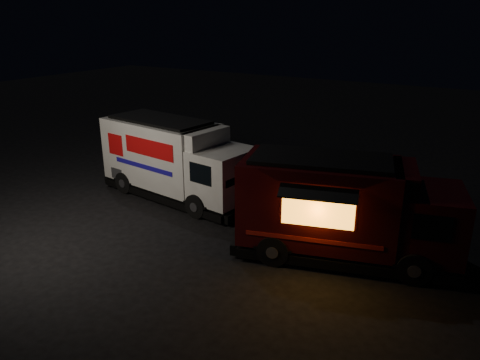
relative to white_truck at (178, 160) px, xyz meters
name	(u,v)px	position (x,y,z in m)	size (l,w,h in m)	color
ground	(169,226)	(1.45, -2.43, -1.58)	(80.00, 80.00, 0.00)	black
white_truck	(178,160)	(0.00, 0.00, 0.00)	(6.97, 2.38, 3.16)	white
red_truck	(348,209)	(7.50, -1.29, 0.00)	(6.77, 2.49, 3.15)	#340909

